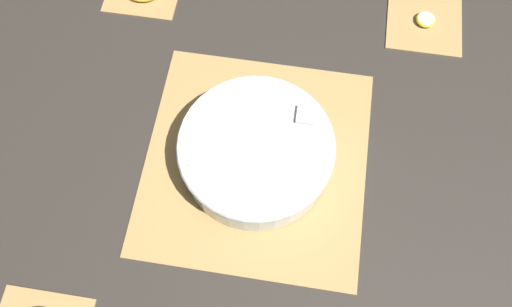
# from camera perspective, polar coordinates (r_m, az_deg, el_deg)

# --- Properties ---
(ground_plane) EXTENTS (6.00, 6.00, 0.00)m
(ground_plane) POSITION_cam_1_polar(r_m,az_deg,el_deg) (0.88, 0.00, -0.85)
(ground_plane) COLOR #2D2823
(bamboo_mat_center) EXTENTS (0.41, 0.39, 0.01)m
(bamboo_mat_center) POSITION_cam_1_polar(r_m,az_deg,el_deg) (0.88, 0.00, -0.78)
(bamboo_mat_center) COLOR #A8844C
(bamboo_mat_center) RESTS_ON ground_plane
(coaster_mat_near_right) EXTENTS (0.15, 0.15, 0.01)m
(coaster_mat_near_right) POSITION_cam_1_polar(r_m,az_deg,el_deg) (1.08, 18.70, 14.07)
(coaster_mat_near_right) COLOR #A8844C
(coaster_mat_near_right) RESTS_ON ground_plane
(fruit_salad_bowl) EXTENTS (0.26, 0.26, 0.08)m
(fruit_salad_bowl) POSITION_cam_1_polar(r_m,az_deg,el_deg) (0.84, 0.04, 0.33)
(fruit_salad_bowl) COLOR silver
(fruit_salad_bowl) RESTS_ON bamboo_mat_center
(banana_coin_single) EXTENTS (0.04, 0.04, 0.01)m
(banana_coin_single) POSITION_cam_1_polar(r_m,az_deg,el_deg) (1.08, 18.82, 14.30)
(banana_coin_single) COLOR beige
(banana_coin_single) RESTS_ON coaster_mat_near_right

